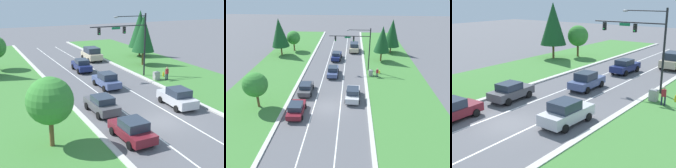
{
  "view_description": "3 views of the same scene",
  "coord_description": "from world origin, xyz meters",
  "views": [
    {
      "loc": [
        -13.79,
        -20.02,
        10.32
      ],
      "look_at": [
        -1.18,
        7.17,
        1.52
      ],
      "focal_mm": 50.0,
      "sensor_mm": 36.0,
      "label": 1
    },
    {
      "loc": [
        3.16,
        -25.12,
        15.97
      ],
      "look_at": [
        1.14,
        5.28,
        1.0
      ],
      "focal_mm": 35.0,
      "sensor_mm": 36.0,
      "label": 2
    },
    {
      "loc": [
        15.76,
        -14.32,
        8.81
      ],
      "look_at": [
        -0.19,
        7.15,
        1.35
      ],
      "focal_mm": 50.0,
      "sensor_mm": 36.0,
      "label": 3
    }
  ],
  "objects": [
    {
      "name": "ground_plane",
      "position": [
        0.0,
        0.0,
        0.0
      ],
      "size": [
        160.0,
        160.0,
        0.0
      ],
      "primitive_type": "plane",
      "color": "#5B5B60"
    },
    {
      "name": "oak_far_left_tree",
      "position": [
        -10.62,
        24.73,
        3.19
      ],
      "size": [
        3.11,
        3.11,
        4.77
      ],
      "color": "brown",
      "rests_on": "ground_plane"
    },
    {
      "name": "graphite_sedan",
      "position": [
        -3.67,
        3.98,
        0.81
      ],
      "size": [
        2.08,
        4.31,
        1.62
      ],
      "rotation": [
        0.0,
        0.0,
        0.03
      ],
      "color": "#4C4C51",
      "rests_on": "ground_plane"
    },
    {
      "name": "burgundy_sedan",
      "position": [
        -3.75,
        -1.85,
        0.8
      ],
      "size": [
        2.18,
        4.27,
        1.62
      ],
      "rotation": [
        0.0,
        0.0,
        0.04
      ],
      "color": "maroon",
      "rests_on": "ground_plane"
    },
    {
      "name": "curb_strip_right",
      "position": [
        5.65,
        0.0,
        0.07
      ],
      "size": [
        0.5,
        90.0,
        0.15
      ],
      "color": "beige",
      "rests_on": "ground_plane"
    },
    {
      "name": "lane_stripe_inner_right",
      "position": [
        1.8,
        0.0,
        0.0
      ],
      "size": [
        0.14,
        81.0,
        0.01
      ],
      "color": "white",
      "rests_on": "ground_plane"
    },
    {
      "name": "conifer_mid_left_tree",
      "position": [
        -12.67,
        21.34,
        5.12
      ],
      "size": [
        3.8,
        3.8,
        8.17
      ],
      "color": "brown",
      "rests_on": "ground_plane"
    },
    {
      "name": "slate_blue_sedan",
      "position": [
        -0.15,
        10.86,
        0.86
      ],
      "size": [
        2.03,
        4.44,
        1.75
      ],
      "rotation": [
        0.0,
        0.0,
        0.02
      ],
      "color": "#475684",
      "rests_on": "ground_plane"
    },
    {
      "name": "silver_sedan",
      "position": [
        3.45,
        2.55,
        0.88
      ],
      "size": [
        2.22,
        4.5,
        1.79
      ],
      "rotation": [
        0.0,
        0.0,
        -0.05
      ],
      "color": "silver",
      "rests_on": "ground_plane"
    },
    {
      "name": "traffic_signal_mast",
      "position": [
        4.25,
        13.58,
        5.27
      ],
      "size": [
        7.4,
        0.41,
        7.93
      ],
      "color": "black",
      "rests_on": "ground_plane"
    },
    {
      "name": "utility_cabinet",
      "position": [
        6.62,
        11.09,
        0.53
      ],
      "size": [
        0.7,
        0.6,
        1.06
      ],
      "color": "#9E9E99",
      "rests_on": "ground_plane"
    },
    {
      "name": "fire_hydrant",
      "position": [
        8.26,
        11.98,
        0.34
      ],
      "size": [
        0.34,
        0.2,
        0.7
      ],
      "color": "gold",
      "rests_on": "ground_plane"
    },
    {
      "name": "pedestrian",
      "position": [
        7.7,
        10.45,
        0.94
      ],
      "size": [
        0.42,
        0.3,
        1.69
      ],
      "rotation": [
        0.0,
        0.0,
        3.37
      ],
      "color": "#232842",
      "rests_on": "ground_plane"
    },
    {
      "name": "navy_sedan",
      "position": [
        -0.11,
        19.35,
        0.85
      ],
      "size": [
        2.14,
        4.67,
        1.68
      ],
      "rotation": [
        0.0,
        0.0,
        -0.06
      ],
      "color": "navy",
      "rests_on": "ground_plane"
    },
    {
      "name": "champagne_suv",
      "position": [
        3.67,
        25.24,
        1.08
      ],
      "size": [
        2.33,
        4.63,
        2.11
      ],
      "rotation": [
        0.0,
        0.0,
        -0.02
      ],
      "color": "beige",
      "rests_on": "ground_plane"
    },
    {
      "name": "curb_strip_left",
      "position": [
        -5.65,
        0.0,
        0.07
      ],
      "size": [
        0.5,
        90.0,
        0.15
      ],
      "color": "beige",
      "rests_on": "ground_plane"
    },
    {
      "name": "lane_stripe_inner_left",
      "position": [
        -1.8,
        0.0,
        0.0
      ],
      "size": [
        0.14,
        81.0,
        0.01
      ],
      "color": "white",
      "rests_on": "ground_plane"
    }
  ]
}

